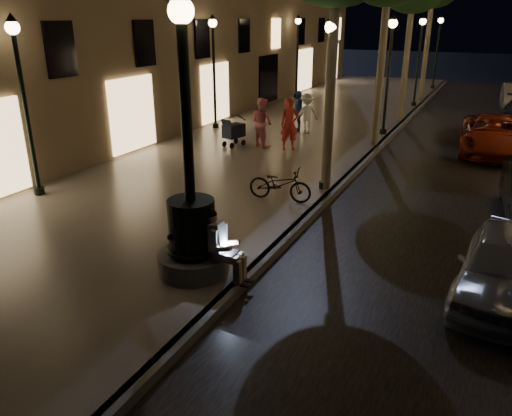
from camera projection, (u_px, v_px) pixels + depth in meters
The scene contains 21 objects.
ground at pixel (384, 144), 20.50m from camera, with size 120.00×120.00×0.00m, color black.
cobble_lane at pixel (462, 152), 19.29m from camera, with size 6.00×45.00×0.02m, color black.
promenade at pixel (294, 133), 22.07m from camera, with size 8.00×45.00×0.20m, color slate.
curb_strip at pixel (384, 142), 20.46m from camera, with size 0.25×45.00×0.20m, color #59595B.
fountain_lamppost at pixel (192, 224), 9.52m from camera, with size 1.40×1.40×5.21m.
seated_man_laptop at pixel (220, 243), 9.38m from camera, with size 1.02×0.34×1.39m.
lamp_curb_a at pixel (329, 82), 13.56m from camera, with size 0.36×0.36×4.81m.
lamp_curb_b at pixel (389, 60), 20.29m from camera, with size 0.36×0.36×4.81m.
lamp_curb_c at pixel (420, 49), 27.03m from camera, with size 0.36×0.36×4.81m.
lamp_curb_d at pixel (438, 43), 33.76m from camera, with size 0.36×0.36×4.81m.
lamp_left_a at pixel (22, 85), 13.05m from camera, with size 0.36×0.36×4.81m.
lamp_left_b at pixel (214, 58), 21.47m from camera, with size 0.36×0.36×4.81m.
lamp_left_c at pixel (297, 46), 29.89m from camera, with size 0.36×0.36×4.81m.
stroller at pixel (234, 131), 19.13m from camera, with size 0.68×1.19×1.20m.
car_front at pixel (505, 266), 9.13m from camera, with size 1.52×3.77×1.29m, color #A0A2A7.
car_third at pixel (494, 135), 18.95m from camera, with size 2.32×5.03×1.40m, color maroon.
pedestrian_red at pixel (289, 124), 18.53m from camera, with size 0.70×0.46×1.93m, color red.
pedestrian_pink at pixel (262, 122), 19.01m from camera, with size 0.91×0.71×1.87m, color #DE7589.
pedestrian_white at pixel (306, 114), 21.18m from camera, with size 1.09×0.63×1.69m, color white.
pedestrian_blue at pixel (298, 111), 21.54m from camera, with size 1.03×0.43×1.75m, color navy.
bicycle at pixel (280, 184), 13.52m from camera, with size 0.61×1.76×0.93m, color black.
Camera 1 is at (3.90, -5.38, 4.92)m, focal length 35.00 mm.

